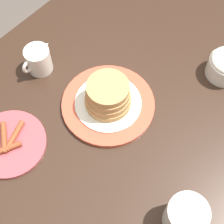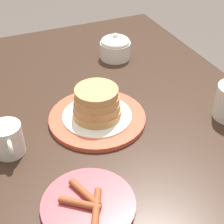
{
  "view_description": "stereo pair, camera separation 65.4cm",
  "coord_description": "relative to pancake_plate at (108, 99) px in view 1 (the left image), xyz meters",
  "views": [
    {
      "loc": [
        0.32,
        0.27,
        1.52
      ],
      "look_at": [
        0.0,
        0.01,
        0.77
      ],
      "focal_mm": 55.0,
      "sensor_mm": 36.0,
      "label": 1
    },
    {
      "loc": [
        0.61,
        -0.26,
        1.28
      ],
      "look_at": [
        0.0,
        0.01,
        0.77
      ],
      "focal_mm": 55.0,
      "sensor_mm": 36.0,
      "label": 2
    }
  ],
  "objects": [
    {
      "name": "creamer_pitcher",
      "position": [
        0.03,
        -0.22,
        0.01
      ],
      "size": [
        0.1,
        0.07,
        0.08
      ],
      "color": "silver",
      "rests_on": "dining_table"
    },
    {
      "name": "coffee_mug",
      "position": [
        0.12,
        0.31,
        0.01
      ],
      "size": [
        0.12,
        0.09,
        0.09
      ],
      "color": "silver",
      "rests_on": "dining_table"
    },
    {
      "name": "pancake_plate",
      "position": [
        0.0,
        0.0,
        0.0
      ],
      "size": [
        0.24,
        0.24,
        0.09
      ],
      "color": "#DB5138",
      "rests_on": "dining_table"
    },
    {
      "name": "side_plate_bacon",
      "position": [
        0.24,
        -0.11,
        -0.02
      ],
      "size": [
        0.18,
        0.18,
        0.02
      ],
      "color": "#B2474C",
      "rests_on": "dining_table"
    },
    {
      "name": "ground_plane",
      "position": [
        0.02,
        0.03,
        -0.78
      ],
      "size": [
        8.0,
        8.0,
        0.0
      ],
      "primitive_type": "plane",
      "color": "#51473F"
    },
    {
      "name": "dining_table",
      "position": [
        0.02,
        0.03,
        -0.16
      ],
      "size": [
        1.21,
        0.83,
        0.74
      ],
      "color": "#332116",
      "rests_on": "ground_plane"
    }
  ]
}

